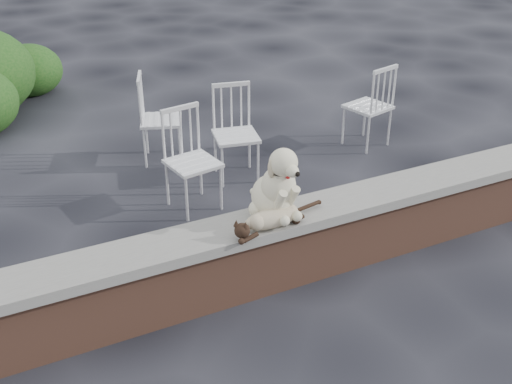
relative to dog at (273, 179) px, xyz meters
name	(u,v)px	position (x,y,z in m)	size (l,w,h in m)	color
ground	(336,263)	(0.57, -0.03, -0.87)	(60.00, 60.00, 0.00)	black
brick_wall	(338,236)	(0.57, -0.03, -0.62)	(6.00, 0.30, 0.50)	brown
capstone	(340,204)	(0.57, -0.03, -0.33)	(6.20, 0.40, 0.08)	slate
dog	(273,179)	(0.00, 0.00, 0.00)	(0.38, 0.50, 0.58)	beige
cat	(272,217)	(-0.08, -0.15, -0.21)	(0.95, 0.23, 0.16)	tan
chair_e	(161,118)	(-0.03, 2.44, -0.40)	(0.56, 0.56, 0.94)	white
chair_b	(236,134)	(0.49, 1.71, -0.40)	(0.56, 0.56, 0.94)	white
chair_c	(368,105)	(2.14, 1.81, -0.40)	(0.56, 0.56, 0.94)	white
chair_a	(193,161)	(-0.12, 1.32, -0.40)	(0.56, 0.56, 0.94)	white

